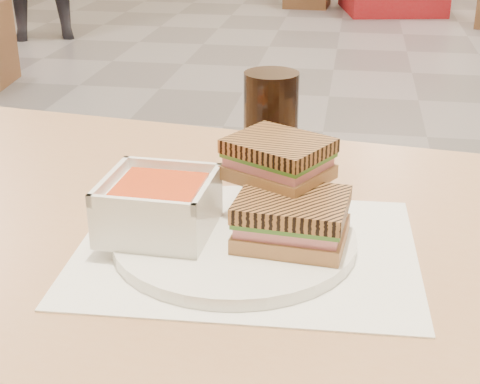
# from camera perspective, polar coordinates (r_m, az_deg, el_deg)

# --- Properties ---
(main_table) EXTENTS (1.28, 0.85, 0.75)m
(main_table) POSITION_cam_1_polar(r_m,az_deg,el_deg) (0.98, -7.10, -7.66)
(main_table) COLOR #A27753
(main_table) RESTS_ON ground
(tray_liner) EXTENTS (0.40, 0.32, 0.00)m
(tray_liner) POSITION_cam_1_polar(r_m,az_deg,el_deg) (0.83, 0.49, -4.64)
(tray_liner) COLOR white
(tray_liner) RESTS_ON main_table
(plate) EXTENTS (0.28, 0.28, 0.02)m
(plate) POSITION_cam_1_polar(r_m,az_deg,el_deg) (0.83, -0.44, -3.83)
(plate) COLOR white
(plate) RESTS_ON tray_liner
(soup_bowl) EXTENTS (0.13, 0.13, 0.07)m
(soup_bowl) POSITION_cam_1_polar(r_m,az_deg,el_deg) (0.83, -6.50, -1.25)
(soup_bowl) COLOR white
(soup_bowl) RESTS_ON plate
(panini_lower) EXTENTS (0.13, 0.11, 0.05)m
(panini_lower) POSITION_cam_1_polar(r_m,az_deg,el_deg) (0.81, 4.16, -2.18)
(panini_lower) COLOR #A67645
(panini_lower) RESTS_ON plate
(panini_upper) EXTENTS (0.14, 0.13, 0.05)m
(panini_upper) POSITION_cam_1_polar(r_m,az_deg,el_deg) (0.85, 3.09, 2.65)
(panini_upper) COLOR #A67645
(panini_upper) RESTS_ON panini_lower
(cola_glass) EXTENTS (0.07, 0.07, 0.16)m
(cola_glass) POSITION_cam_1_polar(r_m,az_deg,el_deg) (0.98, 2.46, 5.01)
(cola_glass) COLOR black
(cola_glass) RESTS_ON main_table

